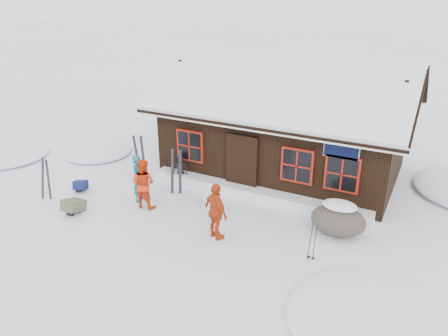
{
  "coord_description": "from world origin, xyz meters",
  "views": [
    {
      "loc": [
        6.5,
        -9.75,
        6.62
      ],
      "look_at": [
        0.81,
        1.33,
        1.3
      ],
      "focal_mm": 35.0,
      "sensor_mm": 36.0,
      "label": 1
    }
  ],
  "objects_px": {
    "skier_crouched": "(180,168)",
    "ski_poles": "(312,242)",
    "boulder": "(338,219)",
    "backpack_olive": "(74,208)",
    "skier_orange_right": "(216,212)",
    "skier_teal": "(139,179)",
    "skier_orange_left": "(143,184)",
    "backpack_blue": "(81,187)",
    "ski_pair_left": "(46,179)"
  },
  "relations": [
    {
      "from": "skier_crouched",
      "to": "ski_poles",
      "type": "xyz_separation_m",
      "value": [
        5.57,
        -2.53,
        0.01
      ]
    },
    {
      "from": "boulder",
      "to": "backpack_olive",
      "type": "bearing_deg",
      "value": -161.52
    },
    {
      "from": "skier_crouched",
      "to": "backpack_olive",
      "type": "relative_size",
      "value": 1.61
    },
    {
      "from": "skier_orange_right",
      "to": "skier_teal",
      "type": "bearing_deg",
      "value": 13.07
    },
    {
      "from": "skier_teal",
      "to": "boulder",
      "type": "xyz_separation_m",
      "value": [
        6.23,
        0.91,
        -0.33
      ]
    },
    {
      "from": "skier_orange_left",
      "to": "backpack_blue",
      "type": "bearing_deg",
      "value": -3.16
    },
    {
      "from": "skier_teal",
      "to": "skier_crouched",
      "type": "distance_m",
      "value": 1.89
    },
    {
      "from": "skier_orange_left",
      "to": "ski_pair_left",
      "type": "relative_size",
      "value": 1.05
    },
    {
      "from": "skier_teal",
      "to": "backpack_blue",
      "type": "bearing_deg",
      "value": 98.04
    },
    {
      "from": "skier_orange_left",
      "to": "boulder",
      "type": "relative_size",
      "value": 1.04
    },
    {
      "from": "ski_pair_left",
      "to": "backpack_blue",
      "type": "bearing_deg",
      "value": 62.37
    },
    {
      "from": "skier_teal",
      "to": "backpack_olive",
      "type": "bearing_deg",
      "value": 140.2
    },
    {
      "from": "backpack_blue",
      "to": "backpack_olive",
      "type": "relative_size",
      "value": 0.81
    },
    {
      "from": "skier_orange_left",
      "to": "backpack_blue",
      "type": "relative_size",
      "value": 3.06
    },
    {
      "from": "skier_orange_left",
      "to": "skier_orange_right",
      "type": "height_order",
      "value": "skier_orange_right"
    },
    {
      "from": "skier_orange_right",
      "to": "backpack_blue",
      "type": "xyz_separation_m",
      "value": [
        -5.57,
        0.54,
        -0.69
      ]
    },
    {
      "from": "skier_crouched",
      "to": "boulder",
      "type": "relative_size",
      "value": 0.67
    },
    {
      "from": "backpack_olive",
      "to": "ski_pair_left",
      "type": "bearing_deg",
      "value": 164.79
    },
    {
      "from": "ski_pair_left",
      "to": "ski_poles",
      "type": "bearing_deg",
      "value": 2.17
    },
    {
      "from": "ski_pair_left",
      "to": "skier_teal",
      "type": "bearing_deg",
      "value": 23.62
    },
    {
      "from": "boulder",
      "to": "backpack_olive",
      "type": "distance_m",
      "value": 7.98
    },
    {
      "from": "skier_teal",
      "to": "ski_pair_left",
      "type": "relative_size",
      "value": 1.03
    },
    {
      "from": "ski_pair_left",
      "to": "backpack_blue",
      "type": "distance_m",
      "value": 1.24
    },
    {
      "from": "skier_teal",
      "to": "backpack_olive",
      "type": "height_order",
      "value": "skier_teal"
    },
    {
      "from": "ski_poles",
      "to": "backpack_blue",
      "type": "relative_size",
      "value": 2.18
    },
    {
      "from": "skier_teal",
      "to": "skier_orange_left",
      "type": "height_order",
      "value": "skier_orange_left"
    },
    {
      "from": "skier_orange_left",
      "to": "skier_orange_right",
      "type": "bearing_deg",
      "value": 163.65
    },
    {
      "from": "skier_orange_right",
      "to": "skier_crouched",
      "type": "height_order",
      "value": "skier_orange_right"
    },
    {
      "from": "ski_poles",
      "to": "backpack_blue",
      "type": "bearing_deg",
      "value": 177.52
    },
    {
      "from": "skier_crouched",
      "to": "backpack_blue",
      "type": "distance_m",
      "value": 3.47
    },
    {
      "from": "ski_poles",
      "to": "backpack_blue",
      "type": "height_order",
      "value": "ski_poles"
    },
    {
      "from": "skier_orange_right",
      "to": "skier_orange_left",
      "type": "bearing_deg",
      "value": 16.3
    },
    {
      "from": "skier_teal",
      "to": "ski_poles",
      "type": "relative_size",
      "value": 1.38
    },
    {
      "from": "backpack_olive",
      "to": "skier_crouched",
      "type": "bearing_deg",
      "value": 59.97
    },
    {
      "from": "skier_orange_left",
      "to": "ski_pair_left",
      "type": "height_order",
      "value": "skier_orange_left"
    },
    {
      "from": "boulder",
      "to": "backpack_blue",
      "type": "height_order",
      "value": "boulder"
    },
    {
      "from": "boulder",
      "to": "backpack_blue",
      "type": "distance_m",
      "value": 8.62
    },
    {
      "from": "skier_orange_right",
      "to": "backpack_olive",
      "type": "relative_size",
      "value": 2.57
    },
    {
      "from": "skier_crouched",
      "to": "backpack_blue",
      "type": "relative_size",
      "value": 1.98
    },
    {
      "from": "skier_crouched",
      "to": "boulder",
      "type": "bearing_deg",
      "value": -25.44
    },
    {
      "from": "skier_orange_left",
      "to": "ski_poles",
      "type": "height_order",
      "value": "skier_orange_left"
    },
    {
      "from": "boulder",
      "to": "backpack_olive",
      "type": "xyz_separation_m",
      "value": [
        -7.56,
        -2.53,
        -0.28
      ]
    },
    {
      "from": "skier_teal",
      "to": "ski_pair_left",
      "type": "distance_m",
      "value": 3.07
    },
    {
      "from": "backpack_blue",
      "to": "skier_orange_left",
      "type": "bearing_deg",
      "value": -27.01
    },
    {
      "from": "skier_crouched",
      "to": "backpack_blue",
      "type": "height_order",
      "value": "skier_crouched"
    },
    {
      "from": "skier_crouched",
      "to": "backpack_olive",
      "type": "distance_m",
      "value": 3.87
    },
    {
      "from": "skier_orange_right",
      "to": "backpack_olive",
      "type": "height_order",
      "value": "skier_orange_right"
    },
    {
      "from": "skier_teal",
      "to": "backpack_olive",
      "type": "relative_size",
      "value": 2.44
    },
    {
      "from": "skier_orange_right",
      "to": "skier_crouched",
      "type": "distance_m",
      "value": 3.98
    },
    {
      "from": "boulder",
      "to": "ski_poles",
      "type": "relative_size",
      "value": 1.35
    }
  ]
}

